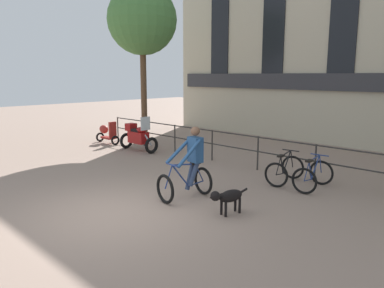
{
  "coord_description": "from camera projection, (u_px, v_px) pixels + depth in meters",
  "views": [
    {
      "loc": [
        6.46,
        -4.16,
        2.88
      ],
      "look_at": [
        -0.52,
        2.86,
        1.05
      ],
      "focal_mm": 35.0,
      "sensor_mm": 36.0,
      "label": 1
    }
  ],
  "objects": [
    {
      "name": "dog",
      "position": [
        228.0,
        197.0,
        7.76
      ],
      "size": [
        0.35,
        1.01,
        0.57
      ],
      "rotation": [
        0.0,
        0.0,
        -0.2
      ],
      "color": "black",
      "rests_on": "ground_plane"
    },
    {
      "name": "parked_scooter",
      "position": [
        107.0,
        133.0,
        15.96
      ],
      "size": [
        1.28,
        0.41,
        0.96
      ],
      "rotation": [
        0.0,
        0.0,
        1.56
      ],
      "color": "black",
      "rests_on": "ground_plane"
    },
    {
      "name": "ground_plane",
      "position": [
        114.0,
        213.0,
        7.91
      ],
      "size": [
        60.0,
        60.0,
        0.0
      ],
      "primitive_type": "plane",
      "color": "gray"
    },
    {
      "name": "cyclist_with_bike",
      "position": [
        189.0,
        166.0,
        8.79
      ],
      "size": [
        0.84,
        1.26,
        1.7
      ],
      "rotation": [
        0.0,
        0.0,
        -0.15
      ],
      "color": "black",
      "rests_on": "ground_plane"
    },
    {
      "name": "building_facade",
      "position": [
        347.0,
        16.0,
        14.64
      ],
      "size": [
        18.0,
        0.72,
        10.33
      ],
      "color": "#BCB299",
      "rests_on": "ground_plane"
    },
    {
      "name": "canal_railing",
      "position": [
        258.0,
        147.0,
        11.4
      ],
      "size": [
        15.05,
        0.05,
        1.05
      ],
      "color": "#2D2B28",
      "rests_on": "ground_plane"
    },
    {
      "name": "parked_bicycle_near_lamp",
      "position": [
        285.0,
        170.0,
        10.08
      ],
      "size": [
        0.78,
        1.18,
        0.86
      ],
      "rotation": [
        0.0,
        0.0,
        3.26
      ],
      "color": "black",
      "rests_on": "ground_plane"
    },
    {
      "name": "parked_motorcycle",
      "position": [
        138.0,
        136.0,
        14.33
      ],
      "size": [
        1.64,
        0.69,
        1.35
      ],
      "rotation": [
        0.0,
        0.0,
        1.61
      ],
      "color": "black",
      "rests_on": "ground_plane"
    },
    {
      "name": "tree_canalside_left",
      "position": [
        142.0,
        21.0,
        15.81
      ],
      "size": [
        2.95,
        2.95,
        6.66
      ],
      "color": "brown",
      "rests_on": "ground_plane"
    },
    {
      "name": "parked_bicycle_mid_left",
      "position": [
        313.0,
        176.0,
        9.51
      ],
      "size": [
        0.73,
        1.15,
        0.86
      ],
      "rotation": [
        0.0,
        0.0,
        3.21
      ],
      "color": "black",
      "rests_on": "ground_plane"
    }
  ]
}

